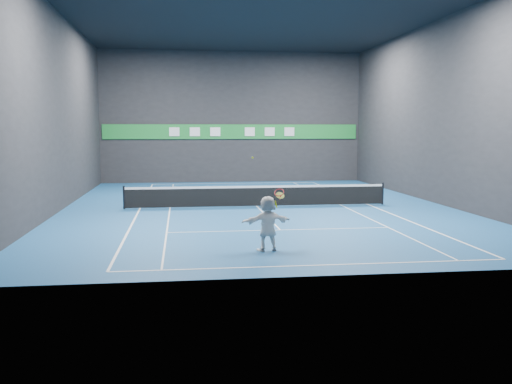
{
  "coord_description": "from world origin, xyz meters",
  "views": [
    {
      "loc": [
        -3.56,
        -26.65,
        3.66
      ],
      "look_at": [
        -1.0,
        -7.18,
        1.5
      ],
      "focal_mm": 40.0,
      "sensor_mm": 36.0,
      "label": 1
    }
  ],
  "objects": [
    {
      "name": "ground",
      "position": [
        0.0,
        0.0,
        0.0
      ],
      "size": [
        26.0,
        26.0,
        0.0
      ],
      "primitive_type": "plane",
      "color": "navy",
      "rests_on": "ground"
    },
    {
      "name": "ceiling",
      "position": [
        0.0,
        0.0,
        9.0
      ],
      "size": [
        26.0,
        26.0,
        0.0
      ],
      "primitive_type": "plane",
      "color": "black",
      "rests_on": "ground"
    },
    {
      "name": "wall_back",
      "position": [
        0.0,
        13.0,
        4.5
      ],
      "size": [
        18.0,
        0.1,
        9.0
      ],
      "primitive_type": "cube",
      "color": "#232326",
      "rests_on": "ground"
    },
    {
      "name": "wall_front",
      "position": [
        0.0,
        -13.0,
        4.5
      ],
      "size": [
        18.0,
        0.1,
        9.0
      ],
      "primitive_type": "cube",
      "color": "#232326",
      "rests_on": "ground"
    },
    {
      "name": "wall_left",
      "position": [
        -9.0,
        0.0,
        4.5
      ],
      "size": [
        0.1,
        26.0,
        9.0
      ],
      "primitive_type": "cube",
      "color": "#232326",
      "rests_on": "ground"
    },
    {
      "name": "wall_right",
      "position": [
        9.0,
        0.0,
        4.5
      ],
      "size": [
        0.1,
        26.0,
        9.0
      ],
      "primitive_type": "cube",
      "color": "#232326",
      "rests_on": "ground"
    },
    {
      "name": "baseline_near",
      "position": [
        0.0,
        -11.89,
        0.0
      ],
      "size": [
        10.98,
        0.08,
        0.01
      ],
      "primitive_type": "cube",
      "color": "white",
      "rests_on": "ground"
    },
    {
      "name": "baseline_far",
      "position": [
        0.0,
        11.89,
        0.0
      ],
      "size": [
        10.98,
        0.08,
        0.01
      ],
      "primitive_type": "cube",
      "color": "white",
      "rests_on": "ground"
    },
    {
      "name": "sideline_doubles_left",
      "position": [
        -5.49,
        0.0,
        0.0
      ],
      "size": [
        0.08,
        23.78,
        0.01
      ],
      "primitive_type": "cube",
      "color": "white",
      "rests_on": "ground"
    },
    {
      "name": "sideline_doubles_right",
      "position": [
        5.49,
        0.0,
        0.0
      ],
      "size": [
        0.08,
        23.78,
        0.01
      ],
      "primitive_type": "cube",
      "color": "white",
      "rests_on": "ground"
    },
    {
      "name": "sideline_singles_left",
      "position": [
        -4.11,
        0.0,
        0.0
      ],
      "size": [
        0.06,
        23.78,
        0.01
      ],
      "primitive_type": "cube",
      "color": "white",
      "rests_on": "ground"
    },
    {
      "name": "sideline_singles_right",
      "position": [
        4.11,
        0.0,
        0.0
      ],
      "size": [
        0.06,
        23.78,
        0.01
      ],
      "primitive_type": "cube",
      "color": "white",
      "rests_on": "ground"
    },
    {
      "name": "service_line_near",
      "position": [
        0.0,
        -6.4,
        0.0
      ],
      "size": [
        8.23,
        0.06,
        0.01
      ],
      "primitive_type": "cube",
      "color": "white",
      "rests_on": "ground"
    },
    {
      "name": "service_line_far",
      "position": [
        0.0,
        6.4,
        0.0
      ],
      "size": [
        8.23,
        0.06,
        0.01
      ],
      "primitive_type": "cube",
      "color": "white",
      "rests_on": "ground"
    },
    {
      "name": "center_service_line",
      "position": [
        0.0,
        0.0,
        0.0
      ],
      "size": [
        0.06,
        12.8,
        0.01
      ],
      "primitive_type": "cube",
      "color": "white",
      "rests_on": "ground"
    },
    {
      "name": "player",
      "position": [
        -1.0,
        -9.86,
        0.84
      ],
      "size": [
        1.63,
        0.81,
        1.68
      ],
      "primitive_type": "imported",
      "rotation": [
        0.0,
        0.0,
        3.36
      ],
      "color": "white",
      "rests_on": "ground"
    },
    {
      "name": "tennis_ball",
      "position": [
        -1.42,
        -9.63,
        2.81
      ],
      "size": [
        0.06,
        0.06,
        0.06
      ],
      "primitive_type": "sphere",
      "color": "#DEF729",
      "rests_on": "player"
    },
    {
      "name": "tennis_net",
      "position": [
        0.0,
        0.0,
        0.54
      ],
      "size": [
        12.5,
        0.1,
        1.07
      ],
      "color": "black",
      "rests_on": "ground"
    },
    {
      "name": "sponsor_banner",
      "position": [
        0.0,
        12.93,
        3.5
      ],
      "size": [
        17.64,
        0.11,
        1.0
      ],
      "color": "#1C8232",
      "rests_on": "wall_back"
    },
    {
      "name": "tennis_racket",
      "position": [
        -0.65,
        -9.81,
        1.71
      ],
      "size": [
        0.42,
        0.33,
        0.63
      ],
      "color": "red",
      "rests_on": "player"
    }
  ]
}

